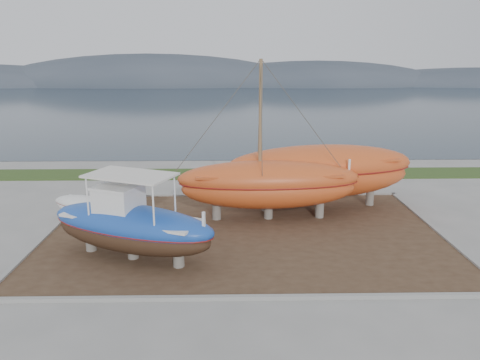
{
  "coord_description": "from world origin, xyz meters",
  "views": [
    {
      "loc": [
        -0.6,
        -16.46,
        8.02
      ],
      "look_at": [
        -0.19,
        4.0,
        2.62
      ],
      "focal_mm": 35.0,
      "sensor_mm": 36.0,
      "label": 1
    }
  ],
  "objects_px": {
    "white_dinghy": "(86,208)",
    "orange_bare_hull": "(320,178)",
    "blue_caique": "(131,217)",
    "orange_sailboat": "(269,142)"
  },
  "relations": [
    {
      "from": "white_dinghy",
      "to": "orange_bare_hull",
      "type": "height_order",
      "value": "orange_bare_hull"
    },
    {
      "from": "blue_caique",
      "to": "orange_sailboat",
      "type": "distance_m",
      "value": 7.89
    },
    {
      "from": "blue_caique",
      "to": "orange_bare_hull",
      "type": "distance_m",
      "value": 10.88
    },
    {
      "from": "blue_caique",
      "to": "orange_sailboat",
      "type": "height_order",
      "value": "orange_sailboat"
    },
    {
      "from": "blue_caique",
      "to": "orange_bare_hull",
      "type": "height_order",
      "value": "blue_caique"
    },
    {
      "from": "orange_sailboat",
      "to": "orange_bare_hull",
      "type": "height_order",
      "value": "orange_sailboat"
    },
    {
      "from": "blue_caique",
      "to": "white_dinghy",
      "type": "relative_size",
      "value": 2.0
    },
    {
      "from": "white_dinghy",
      "to": "orange_sailboat",
      "type": "distance_m",
      "value": 9.87
    },
    {
      "from": "white_dinghy",
      "to": "orange_sailboat",
      "type": "xyz_separation_m",
      "value": [
        9.27,
        -0.2,
        3.39
      ]
    },
    {
      "from": "blue_caique",
      "to": "orange_bare_hull",
      "type": "relative_size",
      "value": 0.72
    }
  ]
}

